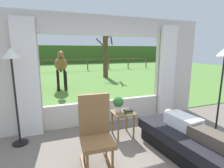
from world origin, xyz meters
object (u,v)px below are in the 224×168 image
at_px(reclining_person, 191,126).
at_px(potted_plant, 118,103).
at_px(rocking_chair, 96,132).
at_px(pasture_tree, 106,55).
at_px(floor_lamp_right, 224,65).
at_px(horse, 61,64).
at_px(recliner_sofa, 188,141).
at_px(book_stack, 128,111).
at_px(floor_lamp_left, 12,68).
at_px(side_table, 123,116).

height_order(reclining_person, potted_plant, potted_plant).
height_order(rocking_chair, pasture_tree, pasture_tree).
relative_size(floor_lamp_right, horse, 1.01).
distance_m(recliner_sofa, book_stack, 1.20).
relative_size(potted_plant, floor_lamp_right, 0.17).
bearing_deg(reclining_person, floor_lamp_left, 147.46).
bearing_deg(floor_lamp_left, recliner_sofa, -25.81).
bearing_deg(book_stack, floor_lamp_right, -16.77).
bearing_deg(reclining_person, book_stack, 120.46).
distance_m(floor_lamp_right, horse, 6.18).
height_order(floor_lamp_left, floor_lamp_right, floor_lamp_right).
bearing_deg(floor_lamp_left, side_table, -10.65).
distance_m(reclining_person, floor_lamp_right, 1.54).
height_order(recliner_sofa, rocking_chair, rocking_chair).
distance_m(recliner_sofa, side_table, 1.28).
bearing_deg(pasture_tree, floor_lamp_right, -91.42).
distance_m(floor_lamp_right, pasture_tree, 8.25).
bearing_deg(book_stack, rocking_chair, -142.54).
relative_size(rocking_chair, potted_plant, 3.50).
relative_size(recliner_sofa, floor_lamp_left, 0.98).
bearing_deg(floor_lamp_right, pasture_tree, 88.58).
bearing_deg(book_stack, recliner_sofa, -52.18).
distance_m(recliner_sofa, floor_lamp_left, 3.34).
height_order(rocking_chair, book_stack, rocking_chair).
bearing_deg(reclining_person, horse, 99.85).
relative_size(floor_lamp_left, horse, 1.00).
height_order(floor_lamp_right, horse, floor_lamp_right).
bearing_deg(reclining_person, recliner_sofa, 84.10).
xyz_separation_m(recliner_sofa, reclining_person, (-0.00, -0.05, 0.30)).
distance_m(potted_plant, book_stack, 0.26).
distance_m(side_table, floor_lamp_right, 2.28).
bearing_deg(floor_lamp_right, horse, 116.89).
distance_m(side_table, horse, 5.02).
xyz_separation_m(floor_lamp_right, pasture_tree, (0.20, 8.25, -0.01)).
xyz_separation_m(side_table, book_stack, (0.09, -0.06, 0.13)).
distance_m(book_stack, horse, 5.08).
distance_m(recliner_sofa, rocking_chair, 1.62).
bearing_deg(book_stack, reclining_person, -53.64).
bearing_deg(recliner_sofa, floor_lamp_right, 11.85).
distance_m(book_stack, floor_lamp_left, 2.31).
height_order(recliner_sofa, pasture_tree, pasture_tree).
relative_size(book_stack, floor_lamp_right, 0.10).
bearing_deg(potted_plant, recliner_sofa, -49.56).
relative_size(book_stack, floor_lamp_left, 0.10).
height_order(book_stack, horse, horse).
distance_m(rocking_chair, potted_plant, 1.06).
relative_size(recliner_sofa, floor_lamp_right, 0.97).
xyz_separation_m(reclining_person, rocking_chair, (-1.57, 0.30, 0.02)).
relative_size(book_stack, horse, 0.10).
height_order(book_stack, floor_lamp_left, floor_lamp_left).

